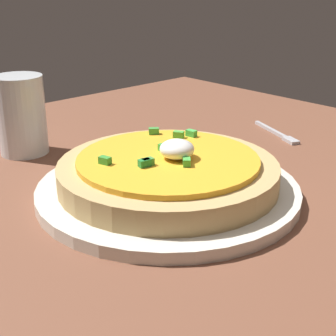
{
  "coord_description": "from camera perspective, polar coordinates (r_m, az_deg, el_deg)",
  "views": [
    {
      "loc": [
        31.85,
        -47.2,
        26.27
      ],
      "look_at": [
        -6.28,
        -11.66,
        5.65
      ],
      "focal_mm": 53.58,
      "sensor_mm": 36.0,
      "label": 1
    }
  ],
  "objects": [
    {
      "name": "pizza",
      "position": [
        0.56,
        0.01,
        -0.36
      ],
      "size": [
        24.74,
        24.74,
        5.41
      ],
      "color": "tan",
      "rests_on": "plate"
    },
    {
      "name": "dining_table",
      "position": [
        0.62,
        11.9,
        -2.72
      ],
      "size": [
        107.42,
        75.92,
        2.31
      ],
      "primitive_type": "cube",
      "color": "brown",
      "rests_on": "ground"
    },
    {
      "name": "cup_far",
      "position": [
        0.72,
        -16.3,
        5.38
      ],
      "size": [
        6.65,
        6.65,
        10.88
      ],
      "color": "silver",
      "rests_on": "dining_table"
    },
    {
      "name": "plate",
      "position": [
        0.57,
        -0.0,
        -2.49
      ],
      "size": [
        29.69,
        29.69,
        1.34
      ],
      "primitive_type": "cylinder",
      "color": "silver",
      "rests_on": "dining_table"
    },
    {
      "name": "fork",
      "position": [
        0.8,
        12.48,
        3.79
      ],
      "size": [
        11.2,
        5.49,
        0.5
      ],
      "rotation": [
        0.0,
        0.0,
        -0.4
      ],
      "color": "#B7B7BC",
      "rests_on": "dining_table"
    }
  ]
}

